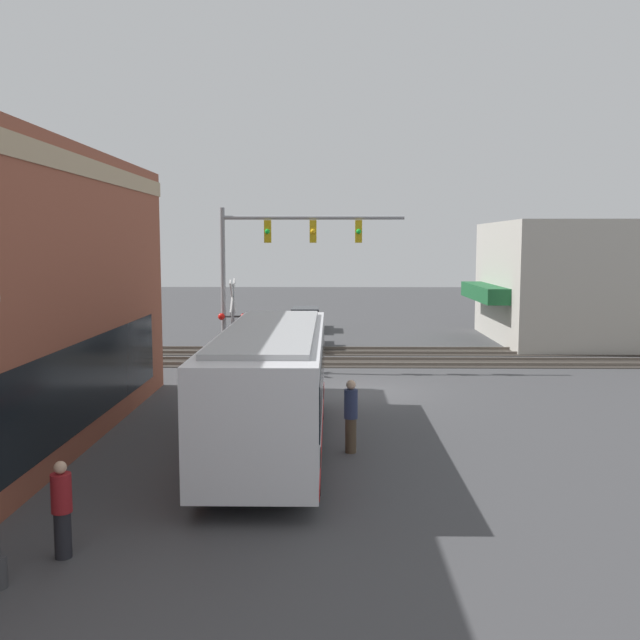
% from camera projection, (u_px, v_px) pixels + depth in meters
% --- Properties ---
extents(ground_plane, '(120.00, 120.00, 0.00)m').
position_uv_depth(ground_plane, '(367.00, 391.00, 25.22)').
color(ground_plane, '#424244').
extents(shop_building, '(10.15, 10.07, 6.34)m').
position_uv_depth(shop_building, '(578.00, 282.00, 38.00)').
color(shop_building, '#B2ADA3').
rests_on(shop_building, ground).
extents(city_bus, '(10.41, 2.59, 3.12)m').
position_uv_depth(city_bus, '(272.00, 382.00, 18.08)').
color(city_bus, silver).
rests_on(city_bus, ground).
extents(traffic_signal_gantry, '(0.42, 7.37, 6.64)m').
position_uv_depth(traffic_signal_gantry, '(278.00, 251.00, 28.54)').
color(traffic_signal_gantry, gray).
rests_on(traffic_signal_gantry, ground).
extents(crossing_signal, '(1.41, 1.18, 3.81)m').
position_uv_depth(crossing_signal, '(233.00, 317.00, 28.53)').
color(crossing_signal, gray).
rests_on(crossing_signal, ground).
extents(rail_track_near, '(2.60, 60.00, 0.15)m').
position_uv_depth(rail_track_near, '(360.00, 362.00, 31.18)').
color(rail_track_near, '#332D28').
rests_on(rail_track_near, ground).
extents(rail_track_far, '(2.60, 60.00, 0.15)m').
position_uv_depth(rail_track_far, '(357.00, 351.00, 34.36)').
color(rail_track_far, '#332D28').
rests_on(rail_track_far, ground).
extents(parked_car_black, '(4.89, 1.82, 1.39)m').
position_uv_depth(parked_car_black, '(301.00, 335.00, 35.64)').
color(parked_car_black, black).
rests_on(parked_car_black, ground).
extents(parked_car_white, '(4.68, 1.82, 1.39)m').
position_uv_depth(parked_car_white, '(306.00, 319.00, 42.84)').
color(parked_car_white, silver).
rests_on(parked_car_white, ground).
extents(pedestrian_near_bus, '(0.34, 0.34, 1.85)m').
position_uv_depth(pedestrian_near_bus, '(351.00, 415.00, 17.77)').
color(pedestrian_near_bus, '#473828').
rests_on(pedestrian_near_bus, ground).
extents(pedestrian_by_lamp, '(0.34, 0.34, 1.65)m').
position_uv_depth(pedestrian_by_lamp, '(62.00, 509.00, 11.82)').
color(pedestrian_by_lamp, black).
rests_on(pedestrian_by_lamp, ground).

